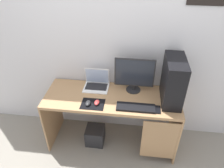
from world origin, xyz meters
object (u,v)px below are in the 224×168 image
(pc_tower, at_px, (173,81))
(laptop, at_px, (97,83))
(mouse_left, at_px, (97,102))
(monitor, at_px, (134,75))
(cell_phone, at_px, (157,110))
(keyboard, at_px, (136,107))
(mouse_right, at_px, (88,103))
(subwoofer, at_px, (95,135))

(pc_tower, xyz_separation_m, laptop, (-0.88, 0.14, -0.21))
(pc_tower, relative_size, mouse_left, 5.36)
(monitor, xyz_separation_m, laptop, (-0.46, 0.02, -0.18))
(monitor, xyz_separation_m, cell_phone, (0.27, -0.32, -0.22))
(keyboard, xyz_separation_m, cell_phone, (0.24, 0.00, -0.01))
(mouse_right, distance_m, subwoofer, 0.67)
(laptop, relative_size, mouse_left, 3.17)
(pc_tower, bearing_deg, subwoofer, -174.84)
(keyboard, relative_size, cell_phone, 3.23)
(monitor, height_order, subwoofer, monitor)
(monitor, distance_m, mouse_left, 0.54)
(pc_tower, bearing_deg, monitor, 163.95)
(monitor, relative_size, mouse_right, 4.81)
(mouse_right, bearing_deg, subwoofer, 78.24)
(monitor, xyz_separation_m, subwoofer, (-0.46, -0.20, -0.86))
(mouse_right, distance_m, cell_phone, 0.76)
(mouse_left, xyz_separation_m, cell_phone, (0.67, -0.02, -0.02))
(cell_phone, bearing_deg, monitor, 130.26)
(cell_phone, bearing_deg, keyboard, -179.73)
(pc_tower, distance_m, mouse_right, 0.96)
(keyboard, height_order, mouse_left, mouse_left)
(keyboard, relative_size, subwoofer, 1.77)
(subwoofer, bearing_deg, cell_phone, -9.43)
(laptop, xyz_separation_m, mouse_left, (0.06, -0.33, -0.03))
(laptop, distance_m, keyboard, 0.61)
(monitor, bearing_deg, subwoofer, -156.49)
(monitor, distance_m, subwoofer, 1.00)
(pc_tower, height_order, cell_phone, pc_tower)
(mouse_right, bearing_deg, laptop, 84.83)
(mouse_right, height_order, subwoofer, mouse_right)
(monitor, relative_size, mouse_left, 4.81)
(monitor, xyz_separation_m, mouse_right, (-0.49, -0.33, -0.20))
(monitor, distance_m, keyboard, 0.39)
(subwoofer, bearing_deg, laptop, 88.66)
(monitor, bearing_deg, cell_phone, -49.74)
(keyboard, height_order, mouse_right, mouse_right)
(pc_tower, relative_size, keyboard, 1.23)
(monitor, bearing_deg, mouse_right, -146.03)
(mouse_right, bearing_deg, cell_phone, 0.46)
(keyboard, relative_size, mouse_right, 4.38)
(keyboard, distance_m, subwoofer, 0.83)
(pc_tower, relative_size, subwoofer, 2.16)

